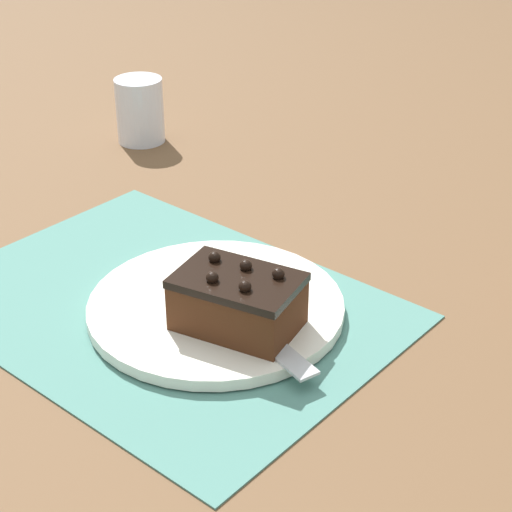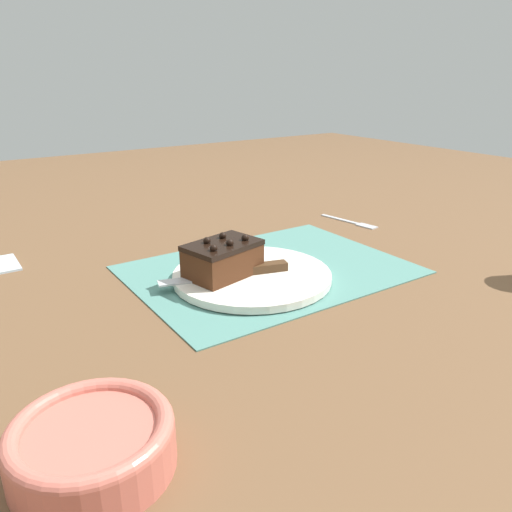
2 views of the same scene
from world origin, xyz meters
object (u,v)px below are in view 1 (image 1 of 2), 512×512
object	(u,v)px
serving_knife	(225,301)
drinking_glass	(140,110)
cake_plate	(216,307)
chocolate_cake	(238,301)

from	to	relation	value
serving_knife	drinking_glass	bearing A→B (deg)	-107.41
cake_plate	serving_knife	bearing A→B (deg)	4.06
cake_plate	drinking_glass	world-z (taller)	drinking_glass
drinking_glass	serving_knife	bearing A→B (deg)	-33.24
cake_plate	serving_knife	size ratio (longest dim) A/B	1.24
serving_knife	drinking_glass	xyz separation A→B (m)	(-0.42, 0.27, 0.03)
cake_plate	chocolate_cake	bearing A→B (deg)	-20.70
cake_plate	serving_knife	world-z (taller)	serving_knife
cake_plate	chocolate_cake	xyz separation A→B (m)	(0.04, -0.02, 0.03)
serving_knife	chocolate_cake	bearing A→B (deg)	77.29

